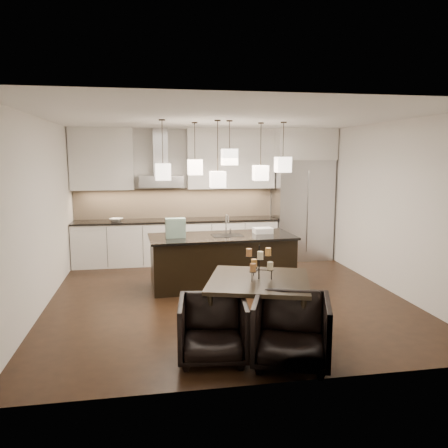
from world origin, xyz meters
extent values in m
cube|color=black|center=(0.00, 0.00, -0.01)|extent=(5.50, 5.50, 0.02)
cube|color=white|center=(0.00, 0.00, 2.81)|extent=(5.50, 5.50, 0.02)
cube|color=silver|center=(0.00, 2.76, 1.40)|extent=(5.50, 0.02, 2.80)
cube|color=silver|center=(0.00, -2.76, 1.40)|extent=(5.50, 0.02, 2.80)
cube|color=silver|center=(-2.76, 0.00, 1.40)|extent=(0.02, 5.50, 2.80)
cube|color=silver|center=(2.76, 0.00, 1.40)|extent=(0.02, 5.50, 2.80)
cube|color=#B7B7BA|center=(2.10, 2.38, 1.07)|extent=(1.20, 0.72, 2.15)
cube|color=silver|center=(2.10, 2.38, 2.47)|extent=(1.26, 0.72, 0.65)
cube|color=silver|center=(-0.62, 2.43, 0.44)|extent=(4.21, 0.62, 0.88)
cube|color=black|center=(-0.62, 2.43, 0.90)|extent=(4.21, 0.66, 0.04)
cube|color=tan|center=(-0.62, 2.73, 1.24)|extent=(4.21, 0.02, 0.63)
cube|color=silver|center=(-2.10, 2.57, 2.17)|extent=(1.25, 0.35, 1.25)
cube|color=silver|center=(0.55, 2.57, 2.17)|extent=(1.85, 0.35, 1.25)
cube|color=#B7B7BA|center=(-0.93, 2.48, 1.72)|extent=(0.90, 0.52, 0.24)
cube|color=#B7B7BA|center=(-0.93, 2.59, 2.32)|extent=(0.30, 0.28, 0.96)
imported|color=silver|center=(-1.85, 2.38, 0.95)|extent=(0.33, 0.33, 0.06)
cube|color=black|center=(0.04, 0.63, 0.42)|extent=(2.44, 1.07, 0.84)
cube|color=black|center=(0.04, 0.63, 0.86)|extent=(2.52, 1.15, 0.04)
cube|color=#1A5540|center=(-0.76, 0.58, 1.05)|extent=(0.33, 0.19, 0.33)
cube|color=silver|center=(0.79, 0.73, 0.93)|extent=(0.34, 0.25, 0.10)
cylinder|color=beige|center=(0.26, -1.61, 0.90)|extent=(0.09, 0.09, 0.10)
cylinder|color=gold|center=(0.10, -1.43, 0.90)|extent=(0.09, 0.09, 0.10)
cylinder|color=#A86D3C|center=(0.03, -1.66, 0.90)|extent=(0.09, 0.09, 0.10)
cylinder|color=gold|center=(0.26, -1.51, 1.06)|extent=(0.09, 0.09, 0.10)
cylinder|color=#A86D3C|center=(0.02, -1.51, 1.06)|extent=(0.09, 0.09, 0.10)
cylinder|color=beige|center=(0.11, -1.69, 1.06)|extent=(0.09, 0.09, 0.10)
imported|color=black|center=(-0.53, -2.12, 0.35)|extent=(0.83, 0.85, 0.70)
imported|color=black|center=(0.29, -2.38, 0.38)|extent=(1.04, 1.05, 0.75)
cube|color=beige|center=(-0.95, 0.39, 1.98)|extent=(0.24, 0.24, 0.26)
cube|color=beige|center=(-0.39, 0.85, 2.04)|extent=(0.24, 0.24, 0.26)
cube|color=beige|center=(0.12, 0.39, 2.22)|extent=(0.24, 0.24, 0.26)
cube|color=beige|center=(0.74, 0.77, 1.94)|extent=(0.24, 0.24, 0.26)
cube|color=beige|center=(1.08, 0.55, 2.09)|extent=(0.24, 0.24, 0.26)
cube|color=beige|center=(-0.08, 0.35, 1.86)|extent=(0.24, 0.24, 0.26)
camera|label=1|loc=(-1.18, -6.64, 2.23)|focal=35.00mm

